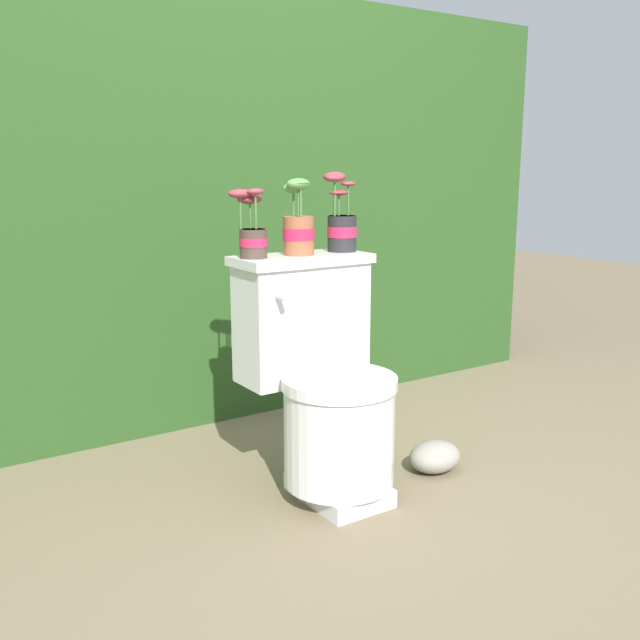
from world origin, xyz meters
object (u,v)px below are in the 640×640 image
object	(u,v)px
potted_plant_left	(252,231)
potted_plant_midleft	(298,227)
potted_plant_middle	(341,223)
garden_stone	(435,457)
toilet	(323,384)

from	to	relation	value
potted_plant_left	potted_plant_midleft	distance (m)	0.16
potted_plant_left	potted_plant_middle	world-z (taller)	potted_plant_middle
garden_stone	potted_plant_midleft	bearing A→B (deg)	149.42
potted_plant_midleft	garden_stone	size ratio (longest dim) A/B	1.27
potted_plant_left	potted_plant_middle	distance (m)	0.34
potted_plant_midleft	potted_plant_middle	size ratio (longest dim) A/B	0.93
potted_plant_middle	garden_stone	distance (m)	0.88
potted_plant_left	potted_plant_midleft	xyz separation A→B (m)	(0.16, -0.01, 0.01)
potted_plant_left	garden_stone	xyz separation A→B (m)	(0.57, -0.26, -0.80)
potted_plant_left	potted_plant_midleft	size ratio (longest dim) A/B	0.88
potted_plant_midleft	potted_plant_middle	bearing A→B (deg)	2.24
garden_stone	potted_plant_left	bearing A→B (deg)	155.95
potted_plant_middle	toilet	bearing A→B (deg)	-140.00
toilet	garden_stone	xyz separation A→B (m)	(0.40, -0.11, -0.31)
toilet	potted_plant_middle	xyz separation A→B (m)	(0.17, 0.14, 0.50)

